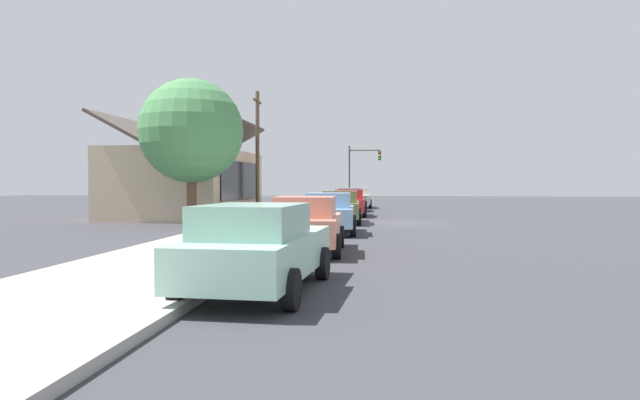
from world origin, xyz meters
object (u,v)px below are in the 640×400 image
Objects in this scene: car_seafoam at (258,247)px; utility_pole_wooden at (258,151)px; car_coral at (307,224)px; shade_tree at (191,131)px; fire_hydrant_red at (302,216)px; car_ivory at (358,198)px; car_cherry at (349,203)px; traffic_light_main at (362,166)px; car_skyblue at (329,213)px; car_olive at (340,207)px; car_charcoal at (351,200)px.

utility_pole_wooden reaches higher than car_seafoam.
shade_tree is (9.00, 6.47, 3.47)m from car_coral.
fire_hydrant_red is at bearing -89.05° from shade_tree.
utility_pole_wooden is at bearing 152.23° from car_ivory.
car_coral is at bearing 178.16° from car_cherry.
car_coral is at bearing -163.07° from utility_pole_wooden.
traffic_light_main reaches higher than car_ivory.
car_ivory is 0.75× the size of shade_tree.
shade_tree reaches higher than car_ivory.
car_coral is 0.89× the size of car_ivory.
car_seafoam is 16.55m from shade_tree.
car_ivory is at bearing -25.75° from utility_pole_wooden.
utility_pole_wooden reaches higher than shade_tree.
car_seafoam and car_skyblue have the same top height.
car_ivory is 13.19m from utility_pole_wooden.
utility_pole_wooden is (11.89, 5.52, 3.11)m from car_skyblue.
utility_pole_wooden is at bearing 24.13° from fire_hydrant_red.
utility_pole_wooden is at bearing 87.63° from car_cherry.
shade_tree is (14.86, 6.41, 3.47)m from car_seafoam.
car_olive is 6.82× the size of fire_hydrant_red.
car_skyblue is 7.92m from shade_tree.
traffic_light_main is (39.25, -0.24, 2.68)m from car_seafoam.
car_seafoam is 17.79m from car_olive.
car_skyblue is 27.40m from traffic_light_main.
car_coral and car_ivory have the same top height.
utility_pole_wooden is at bearing 16.20° from car_seafoam.
car_cherry is 0.89× the size of traffic_light_main.
shade_tree is at bearing 160.29° from car_ivory.
shade_tree is 9.34× the size of fire_hydrant_red.
traffic_light_main is at bearing -1.92° from car_cherry.
car_coral is 33.50m from traffic_light_main.
car_ivory is (17.63, -0.07, 0.00)m from car_olive.
utility_pole_wooden reaches higher than car_charcoal.
car_coral and car_olive have the same top height.
car_coral is at bearing 177.22° from car_olive.
car_ivory is (29.56, -0.09, 0.00)m from car_coral.
car_seafoam is 0.72× the size of shade_tree.
car_skyblue is (11.98, -0.10, -0.00)m from car_seafoam.
car_seafoam is 5.86m from car_coral.
car_seafoam and car_charcoal have the same top height.
utility_pole_wooden is at bearing 141.24° from car_charcoal.
traffic_light_main is 7.32× the size of fire_hydrant_red.
car_charcoal is at bearing 177.95° from traffic_light_main.
car_seafoam is 15.01m from fire_hydrant_red.
car_ivory is (11.62, -0.00, 0.00)m from car_cherry.
traffic_light_main is (24.39, -6.65, -0.79)m from shade_tree.
utility_pole_wooden is (6.08, 5.50, 3.11)m from car_olive.
utility_pole_wooden is (-11.55, 5.57, 3.11)m from car_ivory.
car_charcoal is 0.60× the size of utility_pole_wooden.
car_seafoam is at bearing -156.67° from shade_tree.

